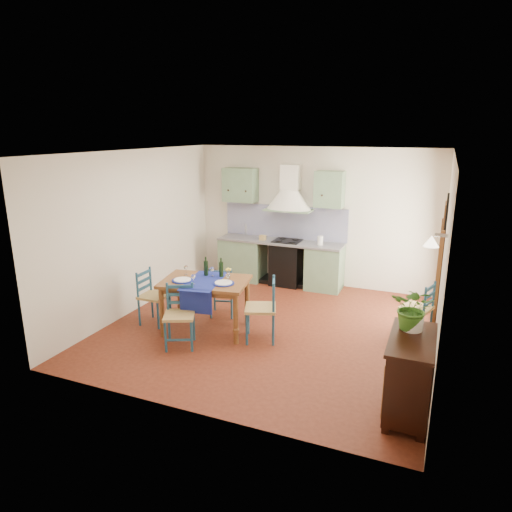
# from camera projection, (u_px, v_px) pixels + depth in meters

# --- Properties ---
(floor) EXTENTS (5.00, 5.00, 0.00)m
(floor) POSITION_uv_depth(u_px,v_px,m) (270.00, 327.00, 7.44)
(floor) COLOR #4B1B10
(floor) RESTS_ON ground
(back_wall) EXTENTS (5.00, 0.96, 2.80)m
(back_wall) POSITION_uv_depth(u_px,v_px,m) (288.00, 234.00, 9.37)
(back_wall) COLOR beige
(back_wall) RESTS_ON ground
(right_wall) EXTENTS (0.26, 5.00, 2.80)m
(right_wall) POSITION_uv_depth(u_px,v_px,m) (443.00, 261.00, 6.42)
(right_wall) COLOR beige
(right_wall) RESTS_ON ground
(left_wall) EXTENTS (0.04, 5.00, 2.80)m
(left_wall) POSITION_uv_depth(u_px,v_px,m) (137.00, 231.00, 7.98)
(left_wall) COLOR beige
(left_wall) RESTS_ON ground
(ceiling) EXTENTS (5.00, 5.00, 0.01)m
(ceiling) POSITION_uv_depth(u_px,v_px,m) (271.00, 152.00, 6.69)
(ceiling) COLOR white
(ceiling) RESTS_ON back_wall
(dining_table) EXTENTS (1.46, 1.14, 1.16)m
(dining_table) POSITION_uv_depth(u_px,v_px,m) (205.00, 286.00, 7.15)
(dining_table) COLOR brown
(dining_table) RESTS_ON ground
(chair_near) EXTENTS (0.58, 0.58, 0.93)m
(chair_near) POSITION_uv_depth(u_px,v_px,m) (180.00, 315.00, 6.71)
(chair_near) COLOR navy
(chair_near) RESTS_ON ground
(chair_far) EXTENTS (0.52, 0.52, 0.89)m
(chair_far) POSITION_uv_depth(u_px,v_px,m) (222.00, 290.00, 7.81)
(chair_far) COLOR navy
(chair_far) RESTS_ON ground
(chair_left) EXTENTS (0.43, 0.43, 0.91)m
(chair_left) POSITION_uv_depth(u_px,v_px,m) (153.00, 296.00, 7.50)
(chair_left) COLOR navy
(chair_left) RESTS_ON ground
(chair_right) EXTENTS (0.59, 0.59, 0.98)m
(chair_right) POSITION_uv_depth(u_px,v_px,m) (263.00, 309.00, 6.88)
(chair_right) COLOR navy
(chair_right) RESTS_ON ground
(chair_spare) EXTENTS (0.53, 0.53, 0.90)m
(chair_spare) POSITION_uv_depth(u_px,v_px,m) (418.00, 309.00, 7.00)
(chair_spare) COLOR navy
(chair_spare) RESTS_ON ground
(sideboard) EXTENTS (0.50, 1.05, 0.94)m
(sideboard) POSITION_uv_depth(u_px,v_px,m) (409.00, 373.00, 5.06)
(sideboard) COLOR black
(sideboard) RESTS_ON ground
(potted_plant) EXTENTS (0.53, 0.48, 0.52)m
(potted_plant) POSITION_uv_depth(u_px,v_px,m) (413.00, 308.00, 5.09)
(potted_plant) COLOR #346B1F
(potted_plant) RESTS_ON sideboard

